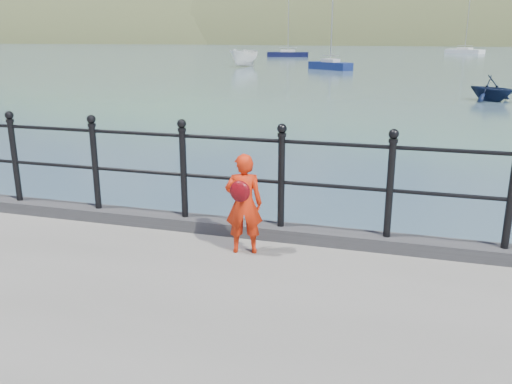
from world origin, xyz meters
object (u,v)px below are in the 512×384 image
(railing, at_px, (231,166))
(launch_navy, at_px, (492,88))
(sailboat_left, at_px, (288,55))
(sailboat_port, at_px, (330,66))
(launch_white, at_px, (244,58))
(sailboat_deep, at_px, (465,51))
(child, at_px, (244,203))

(railing, xyz_separation_m, launch_navy, (5.63, 24.10, -1.17))
(sailboat_left, xyz_separation_m, sailboat_port, (10.39, -27.05, 0.00))
(sailboat_left, distance_m, sailboat_port, 28.98)
(sailboat_left, bearing_deg, sailboat_port, -76.62)
(launch_white, relative_size, sailboat_left, 0.56)
(sailboat_deep, height_order, sailboat_port, sailboat_deep)
(sailboat_left, bearing_deg, launch_navy, -73.64)
(launch_white, xyz_separation_m, sailboat_left, (-1.28, 25.12, -0.57))
(child, height_order, launch_white, child)
(railing, relative_size, sailboat_left, 2.16)
(launch_white, bearing_deg, railing, -61.84)
(child, xyz_separation_m, sailboat_deep, (9.04, 95.92, -1.21))
(sailboat_deep, bearing_deg, child, -57.57)
(launch_white, bearing_deg, sailboat_left, 103.74)
(launch_white, bearing_deg, launch_navy, -38.72)
(railing, height_order, child, railing)
(railing, height_order, sailboat_deep, sailboat_deep)
(launch_navy, xyz_separation_m, sailboat_left, (-22.02, 49.46, -0.31))
(launch_white, bearing_deg, sailboat_deep, 73.31)
(child, relative_size, sailboat_port, 0.16)
(railing, bearing_deg, sailboat_deep, 84.40)
(child, distance_m, sailboat_port, 47.46)
(sailboat_deep, height_order, sailboat_left, sailboat_deep)
(child, bearing_deg, sailboat_deep, -110.96)
(sailboat_deep, relative_size, sailboat_port, 1.43)
(railing, xyz_separation_m, child, (0.32, -0.52, -0.27))
(launch_white, distance_m, sailboat_deep, 52.97)
(child, xyz_separation_m, launch_navy, (5.32, 24.61, -0.90))
(railing, height_order, launch_white, railing)
(launch_white, bearing_deg, sailboat_port, -1.13)
(child, height_order, launch_navy, child)
(sailboat_left, height_order, sailboat_port, sailboat_left)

